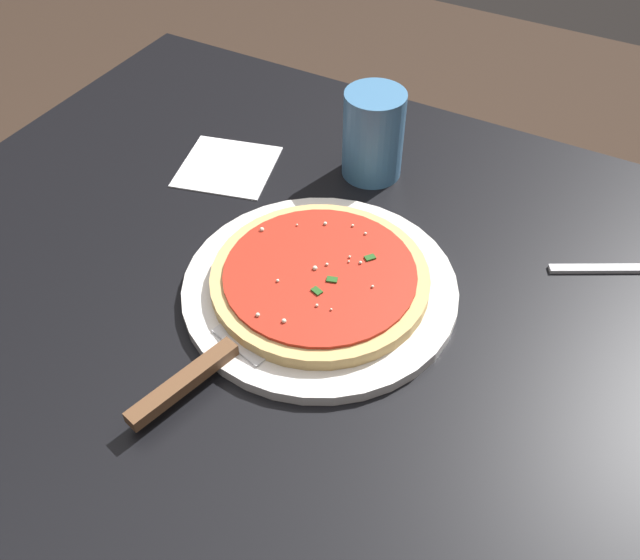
% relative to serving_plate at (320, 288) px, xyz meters
% --- Properties ---
extents(restaurant_table, '(1.04, 0.89, 0.77)m').
position_rel_serving_plate_xyz_m(restaurant_table, '(-0.03, -0.01, -0.14)').
color(restaurant_table, black).
rests_on(restaurant_table, ground_plane).
extents(serving_plate, '(0.31, 0.31, 0.01)m').
position_rel_serving_plate_xyz_m(serving_plate, '(0.00, 0.00, 0.00)').
color(serving_plate, white).
rests_on(serving_plate, restaurant_table).
extents(pizza, '(0.25, 0.25, 0.02)m').
position_rel_serving_plate_xyz_m(pizza, '(-0.00, 0.00, 0.02)').
color(pizza, '#DBB26B').
rests_on(pizza, serving_plate).
extents(pizza_server, '(0.10, 0.22, 0.01)m').
position_rel_serving_plate_xyz_m(pizza_server, '(-0.04, -0.15, 0.01)').
color(pizza_server, silver).
rests_on(pizza_server, serving_plate).
extents(cup_tall_drink, '(0.08, 0.08, 0.12)m').
position_rel_serving_plate_xyz_m(cup_tall_drink, '(-0.05, 0.24, 0.05)').
color(cup_tall_drink, teal).
rests_on(cup_tall_drink, restaurant_table).
extents(napkin_folded_right, '(0.15, 0.15, 0.00)m').
position_rel_serving_plate_xyz_m(napkin_folded_right, '(-0.23, 0.15, -0.01)').
color(napkin_folded_right, white).
rests_on(napkin_folded_right, restaurant_table).
extents(fork, '(0.17, 0.11, 0.00)m').
position_rel_serving_plate_xyz_m(fork, '(0.31, 0.21, -0.00)').
color(fork, silver).
rests_on(fork, restaurant_table).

